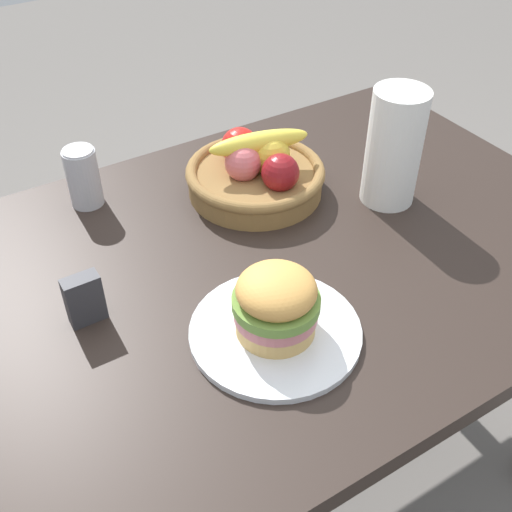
{
  "coord_description": "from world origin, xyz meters",
  "views": [
    {
      "loc": [
        -0.46,
        -0.75,
        1.5
      ],
      "look_at": [
        -0.03,
        -0.05,
        0.81
      ],
      "focal_mm": 44.07,
      "sensor_mm": 36.0,
      "label": 1
    }
  ],
  "objects_px": {
    "plate": "(275,331)",
    "paper_towel_roll": "(394,148)",
    "sandwich": "(276,303)",
    "soda_can": "(83,177)",
    "napkin_holder": "(84,299)",
    "fruit_basket": "(256,172)"
  },
  "relations": [
    {
      "from": "plate",
      "to": "sandwich",
      "type": "bearing_deg",
      "value": 0.0
    },
    {
      "from": "plate",
      "to": "paper_towel_roll",
      "type": "xyz_separation_m",
      "value": [
        0.41,
        0.2,
        0.11
      ]
    },
    {
      "from": "soda_can",
      "to": "napkin_holder",
      "type": "distance_m",
      "value": 0.34
    },
    {
      "from": "soda_can",
      "to": "fruit_basket",
      "type": "xyz_separation_m",
      "value": [
        0.32,
        -0.15,
        -0.01
      ]
    },
    {
      "from": "sandwich",
      "to": "paper_towel_roll",
      "type": "bearing_deg",
      "value": 26.33
    },
    {
      "from": "fruit_basket",
      "to": "napkin_holder",
      "type": "height_order",
      "value": "fruit_basket"
    },
    {
      "from": "plate",
      "to": "paper_towel_roll",
      "type": "bearing_deg",
      "value": 26.33
    },
    {
      "from": "plate",
      "to": "sandwich",
      "type": "xyz_separation_m",
      "value": [
        0.0,
        0.0,
        0.06
      ]
    },
    {
      "from": "soda_can",
      "to": "paper_towel_roll",
      "type": "distance_m",
      "value": 0.62
    },
    {
      "from": "plate",
      "to": "fruit_basket",
      "type": "xyz_separation_m",
      "value": [
        0.19,
        0.37,
        0.04
      ]
    },
    {
      "from": "sandwich",
      "to": "napkin_holder",
      "type": "bearing_deg",
      "value": 141.96
    },
    {
      "from": "plate",
      "to": "soda_can",
      "type": "relative_size",
      "value": 2.22
    },
    {
      "from": "soda_can",
      "to": "napkin_holder",
      "type": "bearing_deg",
      "value": -109.99
    },
    {
      "from": "sandwich",
      "to": "paper_towel_roll",
      "type": "relative_size",
      "value": 0.58
    },
    {
      "from": "plate",
      "to": "sandwich",
      "type": "relative_size",
      "value": 2.01
    },
    {
      "from": "sandwich",
      "to": "paper_towel_roll",
      "type": "xyz_separation_m",
      "value": [
        0.41,
        0.2,
        0.05
      ]
    },
    {
      "from": "soda_can",
      "to": "plate",
      "type": "bearing_deg",
      "value": -75.81
    },
    {
      "from": "paper_towel_roll",
      "to": "plate",
      "type": "bearing_deg",
      "value": -153.67
    },
    {
      "from": "paper_towel_roll",
      "to": "fruit_basket",
      "type": "bearing_deg",
      "value": 142.92
    },
    {
      "from": "plate",
      "to": "napkin_holder",
      "type": "bearing_deg",
      "value": 141.96
    },
    {
      "from": "soda_can",
      "to": "paper_towel_roll",
      "type": "xyz_separation_m",
      "value": [
        0.54,
        -0.31,
        0.06
      ]
    },
    {
      "from": "sandwich",
      "to": "napkin_holder",
      "type": "distance_m",
      "value": 0.31
    }
  ]
}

